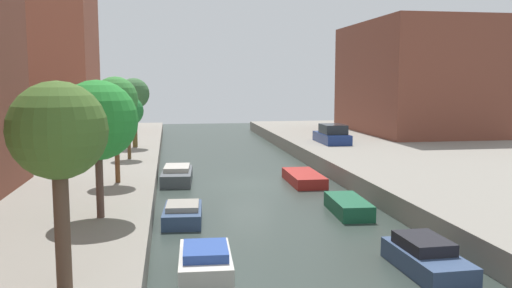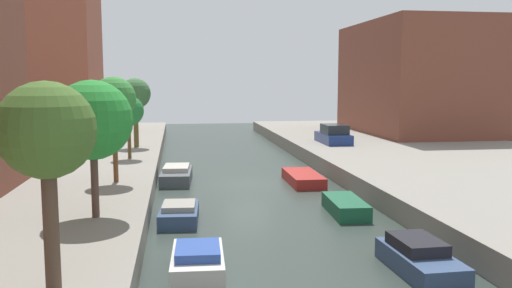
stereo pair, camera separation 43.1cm
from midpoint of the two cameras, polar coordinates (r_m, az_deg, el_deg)
ground_plane at (r=29.96m, az=-1.30°, el=-4.28°), size 84.00×84.00×0.00m
quay_right at (r=35.20m, az=23.68°, el=-2.36°), size 20.00×64.00×1.00m
apartment_tower_far at (r=52.43m, az=-22.92°, el=12.09°), size 10.00×9.57×20.10m
low_block_right at (r=51.44m, az=16.24°, el=6.80°), size 10.00×15.79×9.96m
street_tree_0 at (r=12.66m, az=-21.30°, el=1.05°), size 2.19×2.19×4.78m
street_tree_1 at (r=19.17m, az=-17.21°, el=2.40°), size 2.77×2.77×4.80m
street_tree_2 at (r=25.62m, az=-15.26°, el=4.58°), size 2.07×2.07×4.95m
street_tree_3 at (r=33.26m, az=-13.86°, el=3.41°), size 1.84×1.84×3.85m
street_tree_4 at (r=38.98m, az=-13.23°, el=5.15°), size 2.19×2.19×4.93m
parked_car at (r=41.08m, az=7.83°, el=0.94°), size 1.91×4.34×1.45m
moored_boat_left_1 at (r=16.35m, az=-6.21°, el=-12.41°), size 1.67×3.12×0.93m
moored_boat_left_2 at (r=22.25m, az=-8.39°, el=-7.36°), size 1.73×3.12×0.80m
moored_boat_left_3 at (r=30.73m, az=-8.83°, el=-3.31°), size 1.92×4.10×0.93m
moored_boat_right_1 at (r=17.26m, az=17.04°, el=-11.56°), size 1.57×3.44×1.01m
moored_boat_right_2 at (r=23.66m, az=9.31°, el=-6.58°), size 1.56×3.40×0.66m
moored_boat_right_3 at (r=30.20m, az=4.72°, el=-3.65°), size 1.72×4.19×0.59m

